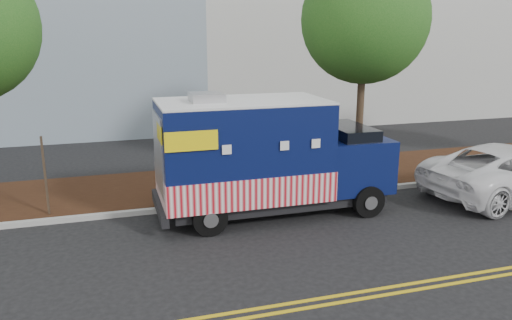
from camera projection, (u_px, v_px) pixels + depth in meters
name	position (u px, v px, depth m)	size (l,w,h in m)	color
ground	(225.00, 224.00, 13.81)	(120.00, 120.00, 0.00)	black
curb	(214.00, 205.00, 15.09)	(120.00, 0.18, 0.15)	#9E9E99
mulch_strip	(201.00, 185.00, 17.04)	(120.00, 4.00, 0.15)	black
centerline_near	(277.00, 305.00, 9.69)	(120.00, 0.10, 0.01)	gold
centerline_far	(282.00, 312.00, 9.45)	(120.00, 0.10, 0.01)	gold
tree_c	(365.00, 20.00, 17.00)	(4.38, 4.38, 7.74)	#38281C
sign_post	(45.00, 178.00, 13.86)	(0.06, 0.06, 2.40)	#473828
food_truck	(263.00, 160.00, 14.20)	(6.81, 2.66, 3.58)	black
white_car	(512.00, 171.00, 15.93)	(2.79, 6.04, 1.68)	white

